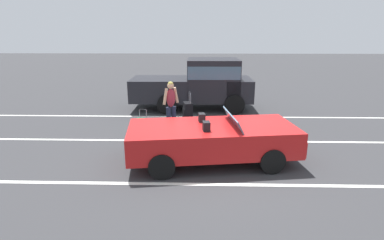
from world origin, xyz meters
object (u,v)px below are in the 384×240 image
convertible_car (220,139)px  suitcase_medium_bright (143,128)px  suitcase_large_black (188,113)px  parked_pickup_truck_near (201,83)px  traveler_person (171,104)px  suitcase_small_carryon (180,131)px

convertible_car → suitcase_medium_bright: 2.81m
suitcase_large_black → suitcase_medium_bright: 2.16m
convertible_car → parked_pickup_truck_near: size_ratio=0.86×
traveler_person → parked_pickup_truck_near: parked_pickup_truck_near is taller
suitcase_medium_bright → traveler_person: size_ratio=0.55×
suitcase_large_black → parked_pickup_truck_near: size_ratio=0.22×
suitcase_medium_bright → traveler_person: traveler_person is taller
suitcase_large_black → traveler_person: 1.24m
convertible_car → traveler_person: bearing=113.6°
suitcase_small_carryon → suitcase_large_black: bearing=78.2°
suitcase_large_black → suitcase_small_carryon: bearing=71.3°
convertible_car → suitcase_large_black: size_ratio=3.85×
suitcase_large_black → parked_pickup_truck_near: 2.28m
suitcase_medium_bright → suitcase_small_carryon: bearing=96.0°
suitcase_medium_bright → suitcase_large_black: bearing=151.1°
suitcase_small_carryon → parked_pickup_truck_near: 4.02m
suitcase_medium_bright → traveler_person: 1.25m
suitcase_small_carryon → convertible_car: bearing=-61.4°
parked_pickup_truck_near → traveler_person: bearing=-108.6°
suitcase_large_black → parked_pickup_truck_near: parked_pickup_truck_near is taller
suitcase_large_black → parked_pickup_truck_near: (0.49, 2.10, 0.73)m
traveler_person → suitcase_large_black: bearing=114.5°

